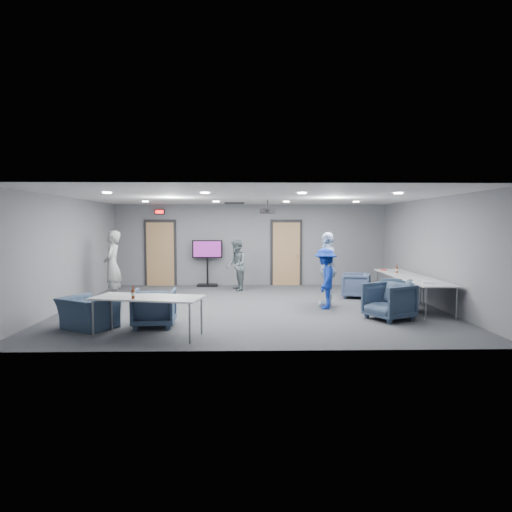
{
  "coord_description": "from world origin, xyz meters",
  "views": [
    {
      "loc": [
        -0.18,
        -11.24,
        2.04
      ],
      "look_at": [
        0.11,
        0.83,
        1.2
      ],
      "focal_mm": 32.0,
      "sensor_mm": 36.0,
      "label": 1
    }
  ],
  "objects_px": {
    "chair_front_b": "(88,313)",
    "tv_stand": "(207,260)",
    "person_a": "(112,266)",
    "person_b": "(236,265)",
    "bottle_front": "(133,294)",
    "table_right_a": "(398,274)",
    "table_right_b": "(425,283)",
    "chair_right_c": "(389,301)",
    "chair_front_a": "(154,308)",
    "projector": "(268,211)",
    "chair_right_a": "(356,285)",
    "person_d": "(325,278)",
    "person_c": "(328,269)",
    "chair_right_b": "(396,295)",
    "table_front_left": "(148,299)",
    "bottle_right": "(397,270)"
  },
  "relations": [
    {
      "from": "bottle_right",
      "to": "table_right_a",
      "type": "bearing_deg",
      "value": 64.72
    },
    {
      "from": "chair_front_a",
      "to": "table_right_b",
      "type": "height_order",
      "value": "chair_front_a"
    },
    {
      "from": "person_b",
      "to": "bottle_front",
      "type": "xyz_separation_m",
      "value": [
        -1.71,
        -5.95,
        0.03
      ]
    },
    {
      "from": "person_a",
      "to": "table_right_a",
      "type": "xyz_separation_m",
      "value": [
        7.72,
        0.13,
        -0.25
      ]
    },
    {
      "from": "person_a",
      "to": "chair_right_c",
      "type": "relative_size",
      "value": 2.16
    },
    {
      "from": "person_d",
      "to": "person_a",
      "type": "bearing_deg",
      "value": -90.02
    },
    {
      "from": "person_d",
      "to": "person_b",
      "type": "bearing_deg",
      "value": -131.15
    },
    {
      "from": "chair_front_b",
      "to": "table_right_b",
      "type": "xyz_separation_m",
      "value": [
        7.26,
        1.53,
        0.38
      ]
    },
    {
      "from": "person_a",
      "to": "chair_right_b",
      "type": "relative_size",
      "value": 2.26
    },
    {
      "from": "chair_front_a",
      "to": "bottle_front",
      "type": "relative_size",
      "value": 3.47
    },
    {
      "from": "projector",
      "to": "tv_stand",
      "type": "bearing_deg",
      "value": 105.65
    },
    {
      "from": "person_c",
      "to": "person_b",
      "type": "bearing_deg",
      "value": -130.33
    },
    {
      "from": "chair_front_a",
      "to": "tv_stand",
      "type": "bearing_deg",
      "value": -98.56
    },
    {
      "from": "bottle_front",
      "to": "projector",
      "type": "distance_m",
      "value": 5.24
    },
    {
      "from": "bottle_front",
      "to": "projector",
      "type": "height_order",
      "value": "projector"
    },
    {
      "from": "person_a",
      "to": "projector",
      "type": "xyz_separation_m",
      "value": [
        4.15,
        0.1,
        1.47
      ]
    },
    {
      "from": "table_front_left",
      "to": "person_a",
      "type": "bearing_deg",
      "value": 126.48
    },
    {
      "from": "projector",
      "to": "chair_right_b",
      "type": "bearing_deg",
      "value": -50.38
    },
    {
      "from": "person_c",
      "to": "tv_stand",
      "type": "distance_m",
      "value": 4.98
    },
    {
      "from": "person_a",
      "to": "person_b",
      "type": "height_order",
      "value": "person_a"
    },
    {
      "from": "table_front_left",
      "to": "tv_stand",
      "type": "bearing_deg",
      "value": 97.83
    },
    {
      "from": "person_c",
      "to": "table_right_a",
      "type": "bearing_deg",
      "value": 125.48
    },
    {
      "from": "chair_front_a",
      "to": "person_b",
      "type": "bearing_deg",
      "value": -110.49
    },
    {
      "from": "chair_right_c",
      "to": "chair_front_a",
      "type": "bearing_deg",
      "value": -111.7
    },
    {
      "from": "bottle_front",
      "to": "person_d",
      "type": "bearing_deg",
      "value": 36.19
    },
    {
      "from": "person_c",
      "to": "person_d",
      "type": "xyz_separation_m",
      "value": [
        -0.12,
        -0.38,
        -0.19
      ]
    },
    {
      "from": "table_right_a",
      "to": "table_right_b",
      "type": "relative_size",
      "value": 0.94
    },
    {
      "from": "chair_front_a",
      "to": "table_front_left",
      "type": "relative_size",
      "value": 0.4
    },
    {
      "from": "person_b",
      "to": "table_right_b",
      "type": "xyz_separation_m",
      "value": [
        4.45,
        -3.56,
        -0.1
      ]
    },
    {
      "from": "chair_front_b",
      "to": "bottle_front",
      "type": "relative_size",
      "value": 4.0
    },
    {
      "from": "table_front_left",
      "to": "bottle_right",
      "type": "distance_m",
      "value": 7.04
    },
    {
      "from": "person_a",
      "to": "tv_stand",
      "type": "bearing_deg",
      "value": 138.69
    },
    {
      "from": "person_b",
      "to": "chair_front_b",
      "type": "distance_m",
      "value": 5.83
    },
    {
      "from": "person_d",
      "to": "tv_stand",
      "type": "bearing_deg",
      "value": -128.85
    },
    {
      "from": "chair_right_b",
      "to": "bottle_front",
      "type": "relative_size",
      "value": 3.46
    },
    {
      "from": "chair_right_b",
      "to": "chair_front_a",
      "type": "bearing_deg",
      "value": -50.04
    },
    {
      "from": "person_c",
      "to": "table_right_a",
      "type": "relative_size",
      "value": 0.99
    },
    {
      "from": "table_right_a",
      "to": "table_right_b",
      "type": "bearing_deg",
      "value": -180.0
    },
    {
      "from": "person_d",
      "to": "projector",
      "type": "relative_size",
      "value": 3.55
    },
    {
      "from": "person_c",
      "to": "person_d",
      "type": "distance_m",
      "value": 0.44
    },
    {
      "from": "chair_right_a",
      "to": "table_right_a",
      "type": "xyz_separation_m",
      "value": [
        1.1,
        -0.19,
        0.34
      ]
    },
    {
      "from": "chair_right_a",
      "to": "chair_right_b",
      "type": "relative_size",
      "value": 0.91
    },
    {
      "from": "chair_front_b",
      "to": "bottle_front",
      "type": "xyz_separation_m",
      "value": [
        1.1,
        -0.86,
        0.51
      ]
    },
    {
      "from": "table_front_left",
      "to": "table_right_b",
      "type": "bearing_deg",
      "value": 32.38
    },
    {
      "from": "table_right_a",
      "to": "tv_stand",
      "type": "height_order",
      "value": "tv_stand"
    },
    {
      "from": "person_c",
      "to": "person_d",
      "type": "bearing_deg",
      "value": -9.06
    },
    {
      "from": "table_right_b",
      "to": "projector",
      "type": "xyz_separation_m",
      "value": [
        -3.57,
        1.87,
        1.71
      ]
    },
    {
      "from": "chair_front_b",
      "to": "tv_stand",
      "type": "distance_m",
      "value": 6.39
    },
    {
      "from": "chair_right_b",
      "to": "bottle_front",
      "type": "height_order",
      "value": "bottle_front"
    },
    {
      "from": "person_d",
      "to": "chair_front_b",
      "type": "distance_m",
      "value": 5.41
    }
  ]
}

